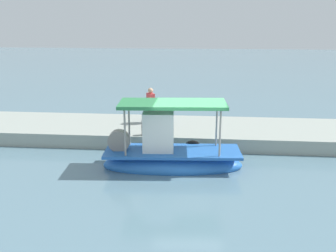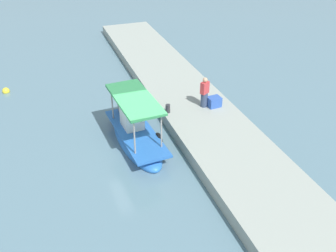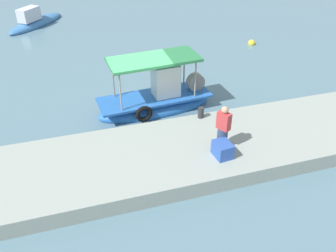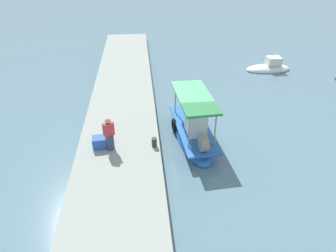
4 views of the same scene
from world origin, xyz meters
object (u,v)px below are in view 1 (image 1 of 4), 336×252
object	(u,v)px
mooring_bollard	(144,130)
cargo_crate	(156,115)
fisherman_near_bollard	(151,107)
main_fishing_boat	(170,155)

from	to	relation	value
mooring_bollard	cargo_crate	size ratio (longest dim) A/B	0.66
fisherman_near_bollard	mooring_bollard	world-z (taller)	fisherman_near_bollard
main_fishing_boat	mooring_bollard	size ratio (longest dim) A/B	11.63
fisherman_near_bollard	cargo_crate	size ratio (longest dim) A/B	2.44
main_fishing_boat	cargo_crate	size ratio (longest dim) A/B	7.73
cargo_crate	fisherman_near_bollard	bearing A→B (deg)	68.62
main_fishing_boat	mooring_bollard	bearing A→B (deg)	-58.78
main_fishing_boat	fisherman_near_bollard	bearing A→B (deg)	-72.94
fisherman_near_bollard	mooring_bollard	xyz separation A→B (m)	(-0.00, 2.04, -0.53)
mooring_bollard	cargo_crate	xyz separation A→B (m)	(-0.19, -2.54, 0.04)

